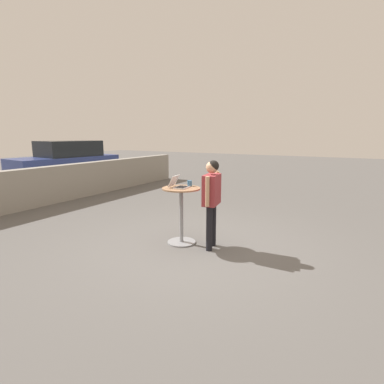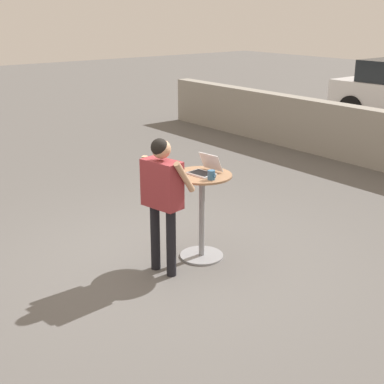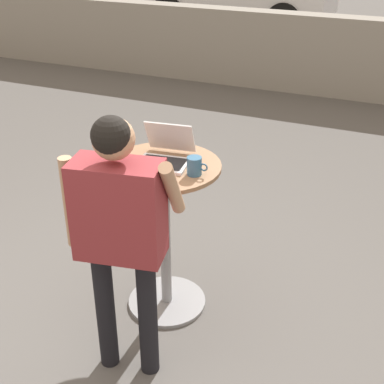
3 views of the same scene
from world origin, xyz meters
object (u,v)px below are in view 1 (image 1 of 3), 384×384
Objects in this scene: cafe_table at (181,210)px; parked_car_further_down at (67,161)px; laptop at (179,185)px; standing_person at (212,193)px; coffee_mug at (190,183)px.

parked_car_further_down is (4.12, 8.48, 0.23)m from cafe_table.
laptop is 0.23× the size of standing_person.
coffee_mug is 0.03× the size of parked_car_further_down.
cafe_table is 8.39× the size of coffee_mug.
standing_person is (0.04, -0.60, 0.37)m from cafe_table.
standing_person is at bearing -108.52° from coffee_mug.
standing_person reaches higher than coffee_mug.
parked_car_further_down reaches higher than cafe_table.
parked_car_further_down is at bearing 65.82° from standing_person.
laptop is at bearing 157.08° from coffee_mug.
standing_person is (-0.19, -0.55, -0.11)m from coffee_mug.
standing_person is 9.96m from parked_car_further_down.
cafe_table is 0.67× the size of standing_person.
standing_person is at bearing -85.75° from laptop.
coffee_mug is at bearing -12.20° from cafe_table.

